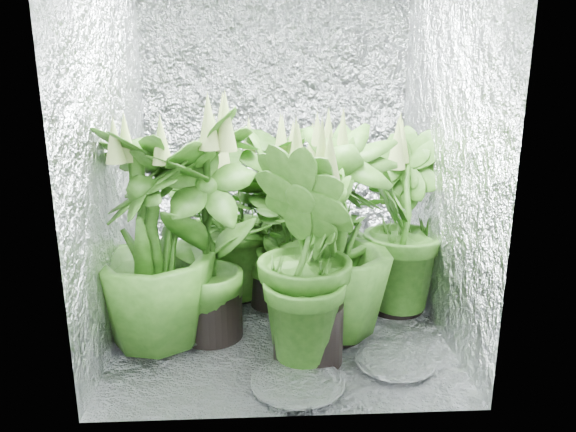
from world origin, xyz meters
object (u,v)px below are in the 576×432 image
at_px(plant_b, 273,221).
at_px(plant_d, 152,241).
at_px(plant_e, 309,227).
at_px(plant_g, 309,258).
at_px(plant_h, 335,238).
at_px(plant_f, 208,229).
at_px(circulation_fan, 372,253).
at_px(plant_a, 237,215).
at_px(plant_c, 399,226).

height_order(plant_b, plant_d, plant_d).
xyz_separation_m(plant_e, plant_g, (-0.04, -0.47, 0.00)).
distance_m(plant_d, plant_h, 0.86).
height_order(plant_f, plant_g, plant_f).
xyz_separation_m(plant_b, plant_g, (0.14, -0.61, 0.01)).
relative_size(plant_e, circulation_fan, 2.89).
distance_m(plant_a, plant_c, 0.90).
xyz_separation_m(plant_h, circulation_fan, (0.34, 0.76, -0.35)).
bearing_deg(plant_a, plant_f, -103.59).
relative_size(plant_a, plant_c, 0.97).
bearing_deg(circulation_fan, plant_g, -113.18).
bearing_deg(plant_b, plant_d, -143.27).
xyz_separation_m(plant_b, plant_d, (-0.57, -0.42, 0.04)).
bearing_deg(plant_d, plant_f, 15.50).
bearing_deg(plant_g, plant_b, 103.10).
bearing_deg(plant_a, plant_g, -65.66).
xyz_separation_m(plant_b, plant_h, (0.29, -0.37, 0.02)).
distance_m(plant_b, plant_f, 0.48).
bearing_deg(plant_d, plant_g, -14.63).
height_order(plant_c, plant_h, plant_h).
relative_size(plant_f, plant_h, 1.09).
height_order(plant_a, plant_f, plant_f).
bearing_deg(plant_f, plant_e, 23.46).
relative_size(plant_a, plant_h, 0.93).
bearing_deg(plant_d, plant_a, 56.70).
distance_m(plant_a, plant_h, 0.70).
xyz_separation_m(plant_a, plant_h, (0.49, -0.51, 0.02)).
xyz_separation_m(plant_a, plant_e, (0.38, -0.28, 0.01)).
height_order(plant_c, circulation_fan, plant_c).
height_order(plant_c, plant_g, plant_g).
xyz_separation_m(plant_c, circulation_fan, (-0.04, 0.48, -0.32)).
bearing_deg(plant_h, plant_c, 36.46).
xyz_separation_m(plant_g, plant_h, (0.15, 0.24, 0.01)).
height_order(plant_c, plant_e, plant_c).
bearing_deg(plant_a, plant_e, -36.33).
relative_size(plant_a, plant_e, 1.00).
distance_m(plant_c, plant_g, 0.75).
relative_size(plant_e, plant_f, 0.85).
xyz_separation_m(plant_c, plant_e, (-0.49, -0.05, 0.02)).
distance_m(plant_g, circulation_fan, 1.17).
xyz_separation_m(plant_b, plant_c, (0.67, -0.09, -0.01)).
relative_size(plant_b, plant_d, 0.93).
distance_m(plant_f, plant_h, 0.61).
xyz_separation_m(plant_d, circulation_fan, (1.20, 0.82, -0.38)).
relative_size(plant_g, circulation_fan, 3.06).
bearing_deg(plant_b, plant_h, -51.70).
bearing_deg(plant_h, plant_e, 115.39).
xyz_separation_m(plant_c, plant_d, (-1.24, -0.34, 0.05)).
distance_m(plant_h, circulation_fan, 0.90).
distance_m(plant_a, plant_g, 0.82).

